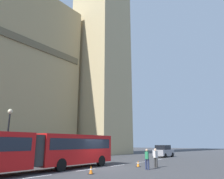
{
  "coord_description": "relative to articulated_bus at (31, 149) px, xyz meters",
  "views": [
    {
      "loc": [
        -15.78,
        -13.17,
        2.18
      ],
      "look_at": [
        7.17,
        4.07,
        9.28
      ],
      "focal_mm": 34.72,
      "sensor_mm": 36.0,
      "label": 1
    }
  ],
  "objects": [
    {
      "name": "ground_plane",
      "position": [
        5.88,
        -1.99,
        -1.75
      ],
      "size": [
        160.0,
        160.0,
        0.0
      ],
      "primitive_type": "plane",
      "color": "#424244"
    },
    {
      "name": "street_lamp",
      "position": [
        0.44,
        4.51,
        1.31
      ],
      "size": [
        0.44,
        0.44,
        5.27
      ],
      "color": "black",
      "rests_on": "ground_plane"
    },
    {
      "name": "pedestrian_by_kerb",
      "position": [
        9.13,
        -5.88,
        -0.83
      ],
      "size": [
        0.43,
        0.36,
        1.69
      ],
      "color": "#333333",
      "rests_on": "ground_plane"
    },
    {
      "name": "pedestrian_near_cones",
      "position": [
        7.28,
        -5.98,
        -0.83
      ],
      "size": [
        0.45,
        0.35,
        1.69
      ],
      "color": "#262D4C",
      "rests_on": "ground_plane"
    },
    {
      "name": "traffic_cone_west",
      "position": [
        2.42,
        -4.01,
        -1.46
      ],
      "size": [
        0.36,
        0.36,
        0.58
      ],
      "color": "black",
      "rests_on": "ground_plane"
    },
    {
      "name": "sedan_lead",
      "position": [
        23.85,
        -0.16,
        -0.83
      ],
      "size": [
        4.4,
        1.86,
        1.85
      ],
      "color": "gray",
      "rests_on": "ground_plane"
    },
    {
      "name": "lane_centre_marking",
      "position": [
        4.04,
        -1.99,
        -1.74
      ],
      "size": [
        29.8,
        0.16,
        0.01
      ],
      "color": "silver",
      "rests_on": "ground_plane"
    },
    {
      "name": "articulated_bus",
      "position": [
        0.0,
        0.0,
        0.0
      ],
      "size": [
        16.9,
        2.54,
        2.9
      ],
      "color": "red",
      "rests_on": "ground_plane"
    },
    {
      "name": "traffic_cone_middle",
      "position": [
        8.69,
        -4.27,
        -1.46
      ],
      "size": [
        0.36,
        0.36,
        0.58
      ],
      "color": "black",
      "rests_on": "ground_plane"
    }
  ]
}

